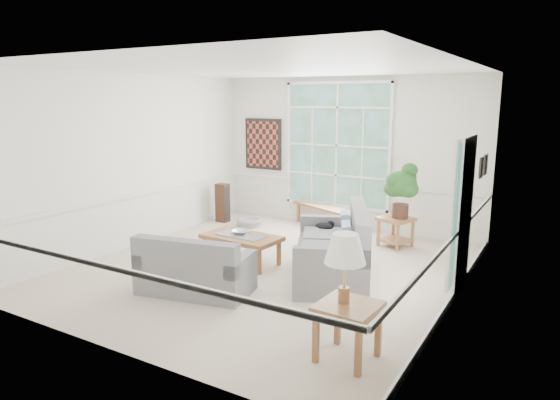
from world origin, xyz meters
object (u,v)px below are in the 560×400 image
(loveseat_right, at_px, (331,243))
(loveseat_front, at_px, (196,263))
(side_table, at_px, (347,332))
(end_table, at_px, (395,232))
(coffee_table, at_px, (242,249))

(loveseat_right, bearing_deg, loveseat_front, -158.02)
(side_table, bearing_deg, end_table, 101.21)
(loveseat_right, xyz_separation_m, end_table, (0.32, 2.02, -0.25))
(loveseat_front, bearing_deg, loveseat_right, 34.85)
(coffee_table, distance_m, end_table, 2.81)
(side_table, bearing_deg, loveseat_front, 165.81)
(loveseat_front, distance_m, side_table, 2.54)
(coffee_table, relative_size, end_table, 2.35)
(loveseat_right, distance_m, end_table, 2.06)
(coffee_table, height_order, side_table, side_table)
(coffee_table, distance_m, side_table, 3.24)
(loveseat_front, xyz_separation_m, side_table, (2.46, -0.62, -0.11))
(loveseat_right, xyz_separation_m, coffee_table, (-1.49, -0.13, -0.29))
(loveseat_right, relative_size, coffee_table, 1.55)
(loveseat_right, height_order, loveseat_front, loveseat_right)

